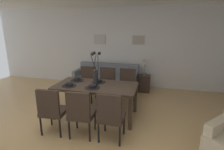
% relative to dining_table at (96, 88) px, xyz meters
% --- Properties ---
extents(ground_plane, '(9.00, 9.00, 0.00)m').
position_rel_dining_table_xyz_m(ground_plane, '(-0.11, -0.83, -0.66)').
color(ground_plane, tan).
extents(back_wall_panel, '(9.00, 0.10, 2.60)m').
position_rel_dining_table_xyz_m(back_wall_panel, '(-0.11, 2.42, 0.64)').
color(back_wall_panel, silver).
rests_on(back_wall_panel, ground).
extents(dining_table, '(1.80, 0.92, 0.74)m').
position_rel_dining_table_xyz_m(dining_table, '(0.00, 0.00, 0.00)').
color(dining_table, '#3D2D23').
rests_on(dining_table, ground).
extents(dining_chair_near_left, '(0.47, 0.47, 0.92)m').
position_rel_dining_table_xyz_m(dining_chair_near_left, '(-0.56, -0.89, -0.15)').
color(dining_chair_near_left, '#33261E').
rests_on(dining_chair_near_left, ground).
extents(dining_chair_near_right, '(0.46, 0.46, 0.92)m').
position_rel_dining_table_xyz_m(dining_chair_near_right, '(-0.55, 0.86, -0.15)').
color(dining_chair_near_right, '#33261E').
rests_on(dining_chair_near_right, ground).
extents(dining_chair_far_left, '(0.47, 0.47, 0.92)m').
position_rel_dining_table_xyz_m(dining_chair_far_left, '(0.01, -0.87, -0.15)').
color(dining_chair_far_left, '#33261E').
rests_on(dining_chair_far_left, ground).
extents(dining_chair_far_right, '(0.45, 0.45, 0.92)m').
position_rel_dining_table_xyz_m(dining_chair_far_right, '(-0.00, 0.87, -0.15)').
color(dining_chair_far_right, '#33261E').
rests_on(dining_chair_far_right, ground).
extents(dining_chair_mid_left, '(0.45, 0.45, 0.92)m').
position_rel_dining_table_xyz_m(dining_chair_mid_left, '(0.56, -0.85, -0.15)').
color(dining_chair_mid_left, '#33261E').
rests_on(dining_chair_mid_left, ground).
extents(dining_chair_mid_right, '(0.46, 0.46, 0.92)m').
position_rel_dining_table_xyz_m(dining_chair_mid_right, '(0.55, 0.87, -0.15)').
color(dining_chair_mid_right, '#33261E').
rests_on(dining_chair_mid_right, ground).
extents(centerpiece_vase, '(0.21, 0.23, 0.73)m').
position_rel_dining_table_xyz_m(centerpiece_vase, '(0.00, 0.00, 0.36)').
color(centerpiece_vase, '#232326').
rests_on(centerpiece_vase, dining_table).
extents(placemat_near_left, '(0.32, 0.32, 0.01)m').
position_rel_dining_table_xyz_m(placemat_near_left, '(-0.54, -0.21, 0.08)').
color(placemat_near_left, black).
rests_on(placemat_near_left, dining_table).
extents(bowl_near_left, '(0.17, 0.17, 0.07)m').
position_rel_dining_table_xyz_m(bowl_near_left, '(-0.54, -0.21, 0.12)').
color(bowl_near_left, black).
rests_on(bowl_near_left, dining_table).
extents(placemat_near_right, '(0.32, 0.32, 0.01)m').
position_rel_dining_table_xyz_m(placemat_near_right, '(-0.54, 0.21, 0.08)').
color(placemat_near_right, black).
rests_on(placemat_near_right, dining_table).
extents(bowl_near_right, '(0.17, 0.17, 0.07)m').
position_rel_dining_table_xyz_m(bowl_near_right, '(-0.54, 0.21, 0.12)').
color(bowl_near_right, black).
rests_on(bowl_near_right, dining_table).
extents(placemat_far_left, '(0.32, 0.32, 0.01)m').
position_rel_dining_table_xyz_m(placemat_far_left, '(-0.00, -0.21, 0.08)').
color(placemat_far_left, black).
rests_on(placemat_far_left, dining_table).
extents(bowl_far_left, '(0.17, 0.17, 0.07)m').
position_rel_dining_table_xyz_m(bowl_far_left, '(0.00, -0.21, 0.12)').
color(bowl_far_left, black).
rests_on(bowl_far_left, dining_table).
extents(placemat_far_right, '(0.32, 0.32, 0.01)m').
position_rel_dining_table_xyz_m(placemat_far_right, '(-0.00, 0.21, 0.08)').
color(placemat_far_right, black).
rests_on(placemat_far_right, dining_table).
extents(bowl_far_right, '(0.17, 0.17, 0.07)m').
position_rel_dining_table_xyz_m(bowl_far_right, '(0.00, 0.21, 0.12)').
color(bowl_far_right, black).
rests_on(bowl_far_right, dining_table).
extents(sofa, '(2.01, 0.84, 0.80)m').
position_rel_dining_table_xyz_m(sofa, '(-0.29, 1.87, -0.38)').
color(sofa, slate).
rests_on(sofa, ground).
extents(side_table, '(0.36, 0.36, 0.52)m').
position_rel_dining_table_xyz_m(side_table, '(0.93, 1.91, -0.40)').
color(side_table, '#33261E').
rests_on(side_table, ground).
extents(table_lamp, '(0.22, 0.22, 0.51)m').
position_rel_dining_table_xyz_m(table_lamp, '(0.93, 1.91, 0.23)').
color(table_lamp, '#4C4C51').
rests_on(table_lamp, side_table).
extents(framed_picture_left, '(0.41, 0.03, 0.33)m').
position_rel_dining_table_xyz_m(framed_picture_left, '(-0.66, 2.35, 0.90)').
color(framed_picture_left, '#B2ADA3').
extents(framed_picture_center, '(0.41, 0.03, 0.30)m').
position_rel_dining_table_xyz_m(framed_picture_center, '(0.66, 2.35, 0.90)').
color(framed_picture_center, '#B2ADA3').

